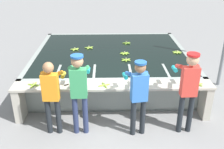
{
  "coord_description": "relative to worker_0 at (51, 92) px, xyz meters",
  "views": [
    {
      "loc": [
        -0.15,
        -4.8,
        3.4
      ],
      "look_at": [
        0.0,
        1.29,
        0.58
      ],
      "focal_mm": 42.0,
      "sensor_mm": 36.0,
      "label": 1
    }
  ],
  "objects": [
    {
      "name": "wash_tank",
      "position": [
        1.23,
        2.58,
        -0.53
      ],
      "size": [
        4.35,
        3.78,
        0.83
      ],
      "color": "gray",
      "rests_on": "ground"
    },
    {
      "name": "banana_bunch_floating_2",
      "position": [
        0.17,
        2.77,
        -0.09
      ],
      "size": [
        0.26,
        0.28,
        0.08
      ],
      "color": "#9EC642",
      "rests_on": "wash_tank"
    },
    {
      "name": "banana_bunch_floating_1",
      "position": [
        0.58,
        2.9,
        -0.09
      ],
      "size": [
        0.27,
        0.28,
        0.08
      ],
      "color": "#93BC3D",
      "rests_on": "wash_tank"
    },
    {
      "name": "knife_0",
      "position": [
        0.29,
        0.52,
        -0.09
      ],
      "size": [
        0.31,
        0.22,
        0.02
      ],
      "color": "silver",
      "rests_on": "work_ledge"
    },
    {
      "name": "banana_bunch_ledge_1",
      "position": [
        -0.48,
        0.48,
        -0.08
      ],
      "size": [
        0.28,
        0.28,
        0.08
      ],
      "color": "#8CB738",
      "rests_on": "work_ledge"
    },
    {
      "name": "banana_bunch_floating_3",
      "position": [
        1.61,
        1.89,
        -0.09
      ],
      "size": [
        0.26,
        0.28,
        0.08
      ],
      "color": "#8CB738",
      "rests_on": "wash_tank"
    },
    {
      "name": "banana_bunch_ledge_2",
      "position": [
        1.04,
        0.43,
        -0.08
      ],
      "size": [
        0.27,
        0.27,
        0.08
      ],
      "color": "#8CB738",
      "rests_on": "work_ledge"
    },
    {
      "name": "work_ledge",
      "position": [
        1.23,
        0.48,
        -0.34
      ],
      "size": [
        4.35,
        0.45,
        0.83
      ],
      "color": "#B7B2A3",
      "rests_on": "ground"
    },
    {
      "name": "worker_0",
      "position": [
        0.0,
        0.0,
        0.0
      ],
      "size": [
        0.42,
        0.71,
        1.58
      ],
      "color": "#1E2328",
      "rests_on": "ground"
    },
    {
      "name": "banana_bunch_floating_5",
      "position": [
        1.61,
        2.39,
        -0.09
      ],
      "size": [
        0.28,
        0.27,
        0.08
      ],
      "color": "#8CB738",
      "rests_on": "wash_tank"
    },
    {
      "name": "banana_bunch_ledge_0",
      "position": [
        3.03,
        0.43,
        -0.09
      ],
      "size": [
        0.28,
        0.28,
        0.08
      ],
      "color": "#9EC642",
      "rests_on": "work_ledge"
    },
    {
      "name": "ground_plane",
      "position": [
        1.23,
        0.26,
        -0.94
      ],
      "size": [
        80.0,
        80.0,
        0.0
      ],
      "primitive_type": "plane",
      "color": "gray",
      "rests_on": "ground"
    },
    {
      "name": "worker_2",
      "position": [
        1.71,
        -0.09,
        0.03
      ],
      "size": [
        0.48,
        0.74,
        1.61
      ],
      "color": "#1E2328",
      "rests_on": "ground"
    },
    {
      "name": "banana_bunch_floating_4",
      "position": [
        1.74,
        3.32,
        -0.09
      ],
      "size": [
        0.27,
        0.28,
        0.08
      ],
      "color": "#75A333",
      "rests_on": "wash_tank"
    },
    {
      "name": "banana_bunch_floating_0",
      "position": [
        3.11,
        2.43,
        -0.09
      ],
      "size": [
        0.28,
        0.28,
        0.08
      ],
      "color": "#9EC642",
      "rests_on": "wash_tank"
    },
    {
      "name": "worker_1",
      "position": [
        0.55,
        -0.02,
        0.11
      ],
      "size": [
        0.41,
        0.72,
        1.72
      ],
      "color": "navy",
      "rests_on": "ground"
    },
    {
      "name": "worker_3",
      "position": [
        2.69,
        -0.03,
        0.13
      ],
      "size": [
        0.42,
        0.73,
        1.74
      ],
      "color": "#1E2328",
      "rests_on": "ground"
    }
  ]
}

